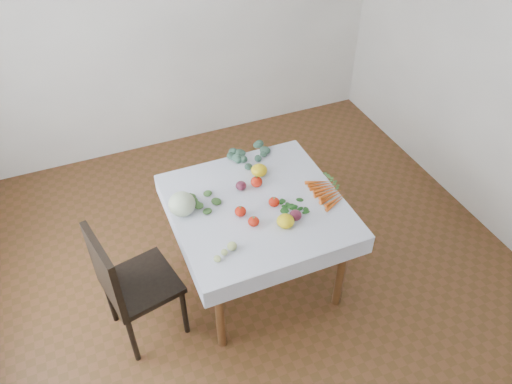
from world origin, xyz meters
TOP-DOWN VIEW (x-y plane):
  - ground at (0.00, 0.00)m, footprint 4.00×4.00m
  - back_wall at (0.00, 2.00)m, footprint 4.00×0.04m
  - table at (0.00, 0.00)m, footprint 1.00×1.00m
  - tablecloth at (0.00, 0.00)m, footprint 1.12×1.12m
  - chair at (-0.94, -0.13)m, footprint 0.51×0.51m
  - cabbage at (-0.48, 0.11)m, footprint 0.18×0.18m
  - tomato_a at (0.07, 0.17)m, footprint 0.09×0.09m
  - tomato_b at (0.10, -0.06)m, footprint 0.08×0.08m
  - tomato_c at (-0.14, -0.06)m, footprint 0.09×0.09m
  - tomato_d at (-0.10, -0.17)m, footprint 0.09×0.09m
  - heirloom_back at (0.13, 0.28)m, footprint 0.13×0.13m
  - heirloom_front at (0.09, -0.26)m, footprint 0.13×0.13m
  - onion_a at (-0.04, 0.18)m, footprint 0.10×0.10m
  - onion_b at (0.17, -0.23)m, footprint 0.08×0.08m
  - tomatillo_cluster at (-0.35, -0.36)m, footprint 0.09×0.11m
  - carrot_bunch at (0.48, -0.09)m, footprint 0.19×0.33m
  - kale_bunch at (0.15, 0.49)m, footprint 0.29×0.28m
  - basil_bunch at (0.19, -0.11)m, footprint 0.24×0.19m
  - dill_bunch at (-0.30, 0.14)m, footprint 0.23×0.23m

SIDE VIEW (x-z plane):
  - ground at x=0.00m, z-range 0.00..0.00m
  - chair at x=-0.94m, z-range 0.07..1.03m
  - table at x=0.00m, z-range 0.28..1.03m
  - tablecloth at x=0.00m, z-range 0.75..0.76m
  - basil_bunch at x=0.19m, z-range 0.76..0.77m
  - dill_bunch at x=-0.30m, z-range 0.76..0.78m
  - carrot_bunch at x=0.48m, z-range 0.76..0.78m
  - kale_bunch at x=0.15m, z-range 0.76..0.80m
  - tomatillo_cluster at x=-0.35m, z-range 0.76..0.80m
  - onion_a at x=-0.04m, z-range 0.76..0.82m
  - tomato_d at x=-0.10m, z-range 0.76..0.82m
  - tomato_b at x=0.10m, z-range 0.76..0.82m
  - tomato_c at x=-0.14m, z-range 0.76..0.82m
  - onion_b at x=0.17m, z-range 0.76..0.82m
  - tomato_a at x=0.07m, z-range 0.76..0.83m
  - heirloom_front at x=0.09m, z-range 0.76..0.84m
  - heirloom_back at x=0.13m, z-range 0.76..0.84m
  - cabbage at x=-0.48m, z-range 0.76..0.91m
  - back_wall at x=0.00m, z-range 0.00..2.70m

